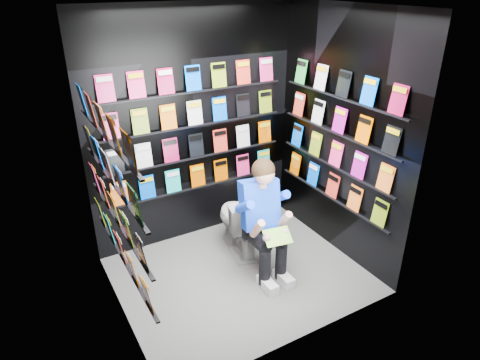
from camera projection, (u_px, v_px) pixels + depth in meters
floor at (240, 275)px, 4.45m from camera, size 2.40×2.40×0.00m
ceiling at (240, 6)px, 3.33m from camera, size 2.40×2.40×0.00m
wall_back at (194, 129)px, 4.67m from camera, size 2.40×0.04×2.60m
wall_front at (308, 206)px, 3.11m from camera, size 2.40×0.04×2.60m
wall_left at (107, 190)px, 3.35m from camera, size 0.04×2.00×2.60m
wall_right at (340, 137)px, 4.43m from camera, size 0.04×2.00×2.60m
comics_back at (195, 129)px, 4.65m from camera, size 2.10×0.06×1.37m
comics_left at (111, 188)px, 3.36m from camera, size 0.06×1.70×1.37m
comics_right at (338, 137)px, 4.41m from camera, size 0.06×1.70×1.37m
toilet at (239, 221)px, 4.72m from camera, size 0.54×0.81×0.73m
longbox at (265, 226)px, 5.02m from camera, size 0.31×0.46×0.32m
longbox_lid at (265, 213)px, 4.95m from camera, size 0.33×0.49×0.03m
reader at (258, 204)px, 4.25m from camera, size 0.63×0.82×1.36m
held_comic at (278, 237)px, 4.05m from camera, size 0.29×0.20×0.11m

